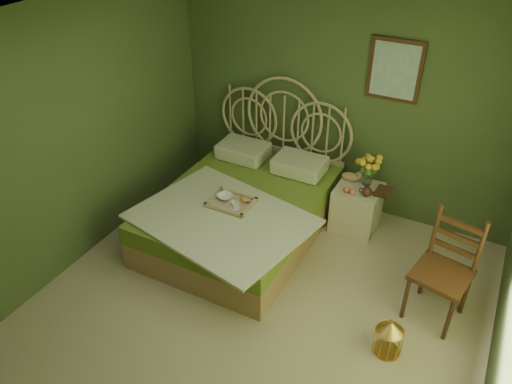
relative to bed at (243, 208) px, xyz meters
The scene contains 13 objects.
floor 1.38m from the bed, 59.58° to the right, with size 4.50×4.50×0.00m, color #C0B18B.
ceiling 2.65m from the bed, 59.58° to the right, with size 4.50×4.50×0.00m, color silver.
wall_back 1.62m from the bed, 57.96° to the left, with size 4.00×4.00×0.00m, color #4B5F32.
wall_left 2.01m from the bed, 138.63° to the right, with size 4.50×4.50×0.00m, color #4B5F32.
wall_art 2.14m from the bed, 41.80° to the left, with size 0.54×0.04×0.64m.
bed is the anchor object (origin of this frame).
nightstand 1.28m from the bed, 31.62° to the left, with size 0.48×0.49×0.96m.
chair 2.17m from the bed, ahead, with size 0.55×0.55×1.05m.
birdcage 2.10m from the bed, 25.45° to the right, with size 0.23×0.23×0.35m.
book_lower 1.45m from the bed, 28.18° to the left, with size 0.15×0.21×0.02m, color #381E0F.
book_upper 1.46m from the bed, 28.18° to the left, with size 0.16×0.22×0.02m, color #472819.
cereal_bowl 0.37m from the bed, 109.82° to the right, with size 0.16×0.16×0.04m, color white.
coffee_cup 0.46m from the bed, 74.71° to the right, with size 0.08×0.08×0.08m, color white.
Camera 1 is at (1.52, -2.75, 3.52)m, focal length 35.00 mm.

